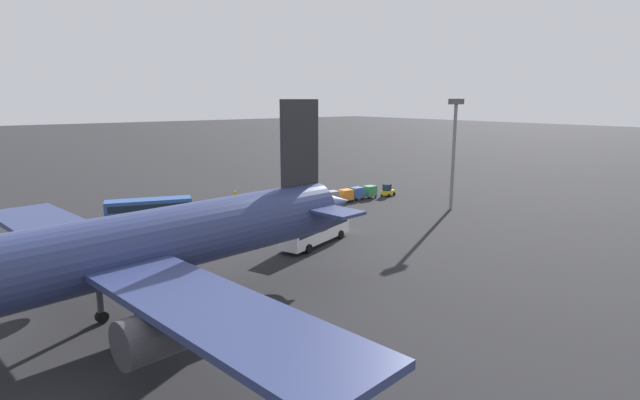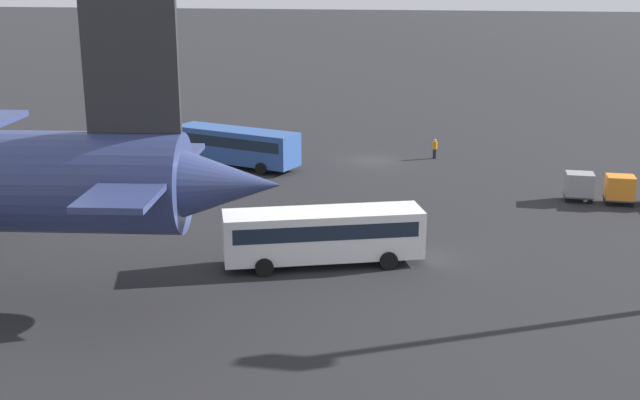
{
  "view_description": "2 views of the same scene",
  "coord_description": "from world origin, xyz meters",
  "px_view_note": "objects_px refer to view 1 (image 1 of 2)",
  "views": [
    {
      "loc": [
        33.3,
        69.89,
        16.31
      ],
      "look_at": [
        -1.29,
        25.71,
        4.94
      ],
      "focal_mm": 28.0,
      "sensor_mm": 36.0,
      "label": 1
    },
    {
      "loc": [
        -7.83,
        67.62,
        15.66
      ],
      "look_at": [
        0.61,
        22.18,
        2.58
      ],
      "focal_mm": 45.0,
      "sensor_mm": 36.0,
      "label": 2
    }
  ],
  "objects_px": {
    "airplane": "(90,257)",
    "cargo_cart_orange": "(346,195)",
    "shuttle_bus_far": "(315,228)",
    "shuttle_bus_near": "(149,208)",
    "baggage_tug": "(388,191)",
    "cargo_cart_grey": "(332,196)",
    "cargo_cart_green": "(370,191)",
    "worker_person": "(235,195)",
    "cargo_cart_blue": "(357,193)"
  },
  "relations": [
    {
      "from": "airplane",
      "to": "cargo_cart_orange",
      "type": "bearing_deg",
      "value": -157.51
    },
    {
      "from": "shuttle_bus_far",
      "to": "cargo_cart_orange",
      "type": "distance_m",
      "value": 24.1
    },
    {
      "from": "shuttle_bus_near",
      "to": "baggage_tug",
      "type": "bearing_deg",
      "value": -171.25
    },
    {
      "from": "baggage_tug",
      "to": "shuttle_bus_near",
      "type": "bearing_deg",
      "value": -22.99
    },
    {
      "from": "cargo_cart_orange",
      "to": "cargo_cart_grey",
      "type": "bearing_deg",
      "value": -7.34
    },
    {
      "from": "cargo_cart_green",
      "to": "cargo_cart_orange",
      "type": "height_order",
      "value": "same"
    },
    {
      "from": "shuttle_bus_far",
      "to": "cargo_cart_grey",
      "type": "distance_m",
      "value": 22.37
    },
    {
      "from": "shuttle_bus_far",
      "to": "cargo_cart_grey",
      "type": "relative_size",
      "value": 5.48
    },
    {
      "from": "shuttle_bus_near",
      "to": "shuttle_bus_far",
      "type": "bearing_deg",
      "value": 136.18
    },
    {
      "from": "shuttle_bus_near",
      "to": "cargo_cart_grey",
      "type": "bearing_deg",
      "value": -173.55
    },
    {
      "from": "shuttle_bus_near",
      "to": "cargo_cart_grey",
      "type": "xyz_separation_m",
      "value": [
        -27.0,
        5.84,
        -0.72
      ]
    },
    {
      "from": "airplane",
      "to": "cargo_cart_green",
      "type": "xyz_separation_m",
      "value": [
        -49.91,
        -25.7,
        -4.94
      ]
    },
    {
      "from": "cargo_cart_green",
      "to": "cargo_cart_orange",
      "type": "relative_size",
      "value": 1.0
    },
    {
      "from": "shuttle_bus_near",
      "to": "cargo_cart_orange",
      "type": "relative_size",
      "value": 5.51
    },
    {
      "from": "shuttle_bus_far",
      "to": "cargo_cart_green",
      "type": "height_order",
      "value": "shuttle_bus_far"
    },
    {
      "from": "airplane",
      "to": "worker_person",
      "type": "bearing_deg",
      "value": -136.77
    },
    {
      "from": "shuttle_bus_far",
      "to": "airplane",
      "type": "bearing_deg",
      "value": 1.42
    },
    {
      "from": "shuttle_bus_far",
      "to": "cargo_cart_blue",
      "type": "relative_size",
      "value": 5.48
    },
    {
      "from": "baggage_tug",
      "to": "cargo_cart_grey",
      "type": "distance_m",
      "value": 11.68
    },
    {
      "from": "cargo_cart_blue",
      "to": "cargo_cart_orange",
      "type": "bearing_deg",
      "value": 8.66
    },
    {
      "from": "shuttle_bus_far",
      "to": "cargo_cart_blue",
      "type": "height_order",
      "value": "shuttle_bus_far"
    },
    {
      "from": "cargo_cart_green",
      "to": "cargo_cart_orange",
      "type": "bearing_deg",
      "value": 1.6
    },
    {
      "from": "worker_person",
      "to": "cargo_cart_green",
      "type": "bearing_deg",
      "value": 147.22
    },
    {
      "from": "shuttle_bus_near",
      "to": "cargo_cart_blue",
      "type": "height_order",
      "value": "shuttle_bus_near"
    },
    {
      "from": "worker_person",
      "to": "airplane",
      "type": "bearing_deg",
      "value": 50.59
    },
    {
      "from": "worker_person",
      "to": "cargo_cart_orange",
      "type": "relative_size",
      "value": 0.84
    },
    {
      "from": "airplane",
      "to": "worker_person",
      "type": "height_order",
      "value": "airplane"
    },
    {
      "from": "airplane",
      "to": "worker_person",
      "type": "relative_size",
      "value": 29.85
    },
    {
      "from": "airplane",
      "to": "cargo_cart_green",
      "type": "relative_size",
      "value": 25.22
    },
    {
      "from": "shuttle_bus_near",
      "to": "cargo_cart_orange",
      "type": "xyz_separation_m",
      "value": [
        -29.7,
        6.18,
        -0.72
      ]
    },
    {
      "from": "cargo_cart_orange",
      "to": "baggage_tug",
      "type": "bearing_deg",
      "value": 176.46
    },
    {
      "from": "airplane",
      "to": "cargo_cart_orange",
      "type": "xyz_separation_m",
      "value": [
        -44.51,
        -25.55,
        -4.94
      ]
    },
    {
      "from": "worker_person",
      "to": "cargo_cart_orange",
      "type": "xyz_separation_m",
      "value": [
        -13.43,
        12.28,
        0.32
      ]
    },
    {
      "from": "cargo_cart_blue",
      "to": "cargo_cart_orange",
      "type": "xyz_separation_m",
      "value": [
        2.7,
        0.41,
        0.0
      ]
    },
    {
      "from": "shuttle_bus_far",
      "to": "cargo_cart_grey",
      "type": "height_order",
      "value": "shuttle_bus_far"
    },
    {
      "from": "cargo_cart_orange",
      "to": "shuttle_bus_far",
      "type": "bearing_deg",
      "value": 40.56
    },
    {
      "from": "baggage_tug",
      "to": "cargo_cart_orange",
      "type": "bearing_deg",
      "value": -16.65
    },
    {
      "from": "shuttle_bus_near",
      "to": "cargo_cart_green",
      "type": "relative_size",
      "value": 5.51
    },
    {
      "from": "baggage_tug",
      "to": "cargo_cart_grey",
      "type": "relative_size",
      "value": 1.28
    },
    {
      "from": "airplane",
      "to": "worker_person",
      "type": "distance_m",
      "value": 49.24
    },
    {
      "from": "baggage_tug",
      "to": "cargo_cart_orange",
      "type": "distance_m",
      "value": 8.97
    },
    {
      "from": "shuttle_bus_far",
      "to": "cargo_cart_orange",
      "type": "xyz_separation_m",
      "value": [
        -18.31,
        -15.67,
        -0.66
      ]
    },
    {
      "from": "cargo_cart_green",
      "to": "shuttle_bus_far",
      "type": "bearing_deg",
      "value": 33.72
    },
    {
      "from": "airplane",
      "to": "cargo_cart_orange",
      "type": "distance_m",
      "value": 51.56
    },
    {
      "from": "cargo_cart_blue",
      "to": "cargo_cart_orange",
      "type": "relative_size",
      "value": 1.0
    },
    {
      "from": "airplane",
      "to": "cargo_cart_blue",
      "type": "relative_size",
      "value": 25.22
    },
    {
      "from": "cargo_cart_orange",
      "to": "cargo_cart_grey",
      "type": "distance_m",
      "value": 2.72
    },
    {
      "from": "cargo_cart_green",
      "to": "cargo_cart_grey",
      "type": "distance_m",
      "value": 8.1
    },
    {
      "from": "shuttle_bus_far",
      "to": "cargo_cart_blue",
      "type": "bearing_deg",
      "value": -161.8
    },
    {
      "from": "cargo_cart_blue",
      "to": "worker_person",
      "type": "bearing_deg",
      "value": -36.34
    }
  ]
}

